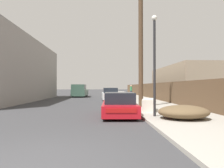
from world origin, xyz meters
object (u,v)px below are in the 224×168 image
at_px(parked_sports_car_red, 119,105).
at_px(car_parked_mid, 110,94).
at_px(brush_pile, 183,112).
at_px(pedestrian, 131,90).
at_px(pickup_truck, 80,91).
at_px(street_lamp, 154,58).
at_px(utility_pole, 141,45).
at_px(discarded_fridge, 149,105).

xyz_separation_m(parked_sports_car_red, car_parked_mid, (-0.06, 12.42, 0.10)).
xyz_separation_m(brush_pile, pedestrian, (0.80, 22.14, 0.55)).
height_order(pickup_truck, street_lamp, street_lamp).
height_order(utility_pole, pedestrian, utility_pole).
bearing_deg(car_parked_mid, brush_pile, -80.76).
xyz_separation_m(discarded_fridge, car_parked_mid, (-1.86, 11.41, 0.18)).
relative_size(parked_sports_car_red, street_lamp, 0.86).
xyz_separation_m(discarded_fridge, parked_sports_car_red, (-1.80, -1.01, 0.08)).
bearing_deg(street_lamp, parked_sports_car_red, 147.44).
xyz_separation_m(pickup_truck, utility_pole, (6.15, -15.67, 3.61)).
bearing_deg(discarded_fridge, street_lamp, -78.25).
height_order(street_lamp, brush_pile, street_lamp).
bearing_deg(parked_sports_car_red, street_lamp, -30.69).
xyz_separation_m(parked_sports_car_red, pickup_truck, (-4.31, 19.26, 0.36)).
distance_m(discarded_fridge, parked_sports_car_red, 2.06).
bearing_deg(utility_pole, pedestrian, 84.35).
height_order(car_parked_mid, brush_pile, car_parked_mid).
bearing_deg(brush_pile, street_lamp, 143.40).
bearing_deg(pedestrian, utility_pole, -95.65).
height_order(discarded_fridge, brush_pile, discarded_fridge).
bearing_deg(brush_pile, discarded_fridge, 107.48).
relative_size(pickup_truck, utility_pole, 0.62).
xyz_separation_m(car_parked_mid, pickup_truck, (-4.25, 6.84, 0.26)).
height_order(car_parked_mid, utility_pole, utility_pole).
bearing_deg(car_parked_mid, street_lamp, -84.58).
bearing_deg(street_lamp, pedestrian, 84.99).
height_order(discarded_fridge, street_lamp, street_lamp).
relative_size(street_lamp, pedestrian, 2.92).
bearing_deg(brush_pile, pickup_truck, 108.37).
relative_size(brush_pile, pedestrian, 1.34).
xyz_separation_m(parked_sports_car_red, pedestrian, (3.49, 20.31, 0.41)).
bearing_deg(pedestrian, parked_sports_car_red, -99.76).
bearing_deg(street_lamp, car_parked_mid, 97.11).
bearing_deg(discarded_fridge, parked_sports_car_red, -133.93).
relative_size(utility_pole, pedestrian, 5.20).
bearing_deg(street_lamp, brush_pile, -36.60).
height_order(discarded_fridge, pedestrian, pedestrian).
bearing_deg(parked_sports_car_red, pedestrian, 82.11).
distance_m(discarded_fridge, pickup_truck, 19.25).
bearing_deg(parked_sports_car_red, car_parked_mid, 92.13).
bearing_deg(pickup_truck, parked_sports_car_red, 103.73).
bearing_deg(brush_pile, utility_pole, 98.96).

